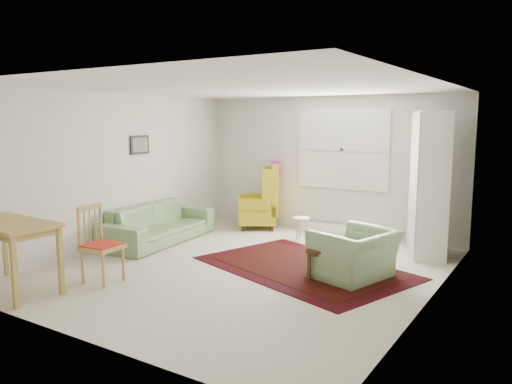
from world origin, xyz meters
The scene contains 10 objects.
room centered at (0.02, 0.21, 1.26)m, with size 5.04×5.54×2.51m.
rug centered at (0.70, 0.46, 0.01)m, with size 2.90×1.86×0.03m, color black, non-canonical shape.
sofa centered at (-2.10, 0.53, 0.45)m, with size 2.23×0.87×0.90m, color #729362.
armchair centered at (1.47, 0.40, 0.39)m, with size 1.00×0.88×0.78m, color #729362.
wingback_chair centered at (-1.26, 2.35, 0.64)m, with size 0.74×0.78×1.28m, color gold, non-canonical shape.
coffee_table centered at (1.16, 0.25, 0.21)m, with size 0.51×0.51×0.42m, color #442815, non-canonical shape.
stool centered at (-0.13, 1.99, 0.19)m, with size 0.29×0.29×0.39m, color white, non-canonical shape.
cabinet centered at (1.99, 2.07, 1.10)m, with size 0.46×0.88×2.20m, color silver, non-canonical shape.
desk centered at (-1.91, -2.30, 0.43)m, with size 1.36×0.68×0.86m, color #B09047, non-canonical shape.
desk_chair centered at (-1.19, -1.48, 0.50)m, with size 0.43×0.43×0.99m, color #B09047, non-canonical shape.
Camera 1 is at (3.76, -5.65, 2.06)m, focal length 35.00 mm.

